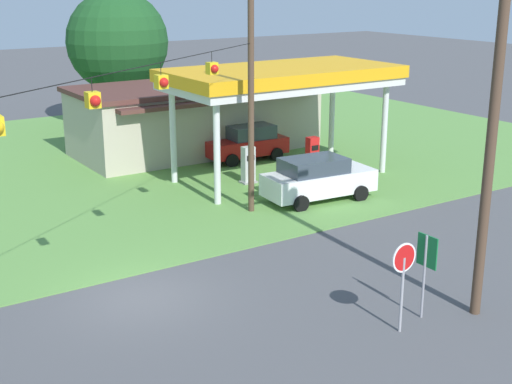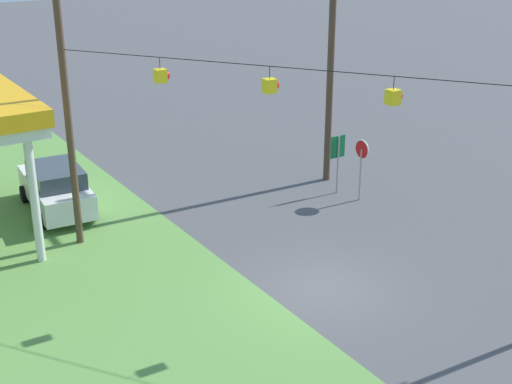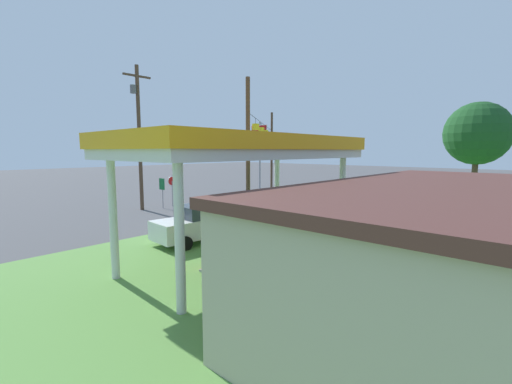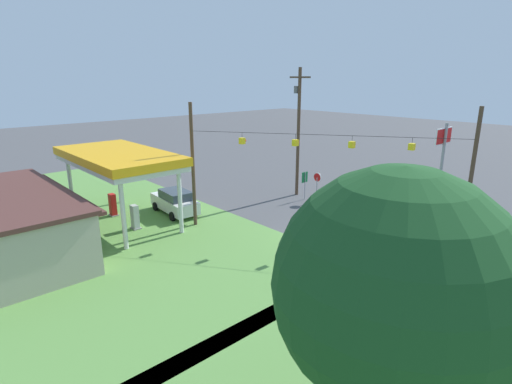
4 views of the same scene
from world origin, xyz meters
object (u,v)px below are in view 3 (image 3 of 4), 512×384
tree_west_verge (478,134)px  car_at_pumps_front (202,222)px  fuel_pump_near (272,233)px  utility_pole_main (139,131)px  car_at_pumps_rear (316,261)px  stop_sign_roadside (172,184)px  gas_station_store (436,246)px  route_sign (162,187)px  stop_sign_overhead (259,144)px  fuel_pump_far (211,251)px  gas_station_canopy (244,149)px

tree_west_verge → car_at_pumps_front: bearing=-19.7°
fuel_pump_near → car_at_pumps_front: 3.92m
utility_pole_main → tree_west_verge: 26.96m
car_at_pumps_rear → stop_sign_roadside: size_ratio=1.72×
tree_west_verge → gas_station_store: bearing=7.4°
car_at_pumps_front → route_sign: size_ratio=2.04×
stop_sign_overhead → route_sign: (11.26, -0.33, -3.50)m
fuel_pump_far → utility_pole_main: utility_pole_main is taller
car_at_pumps_front → utility_pole_main: 12.21m
gas_station_store → stop_sign_roadside: size_ratio=5.19×
gas_station_canopy → fuel_pump_near: (-1.83, -0.00, -3.82)m
fuel_pump_far → tree_west_verge: tree_west_verge is taller
car_at_pumps_front → car_at_pumps_rear: 7.67m
gas_station_canopy → stop_sign_roadside: (-6.13, -14.18, -2.83)m
stop_sign_overhead → route_sign: 11.79m
car_at_pumps_front → route_sign: bearing=-107.9°
gas_station_store → car_at_pumps_rear: (1.14, -3.29, -0.90)m
fuel_pump_near → route_sign: route_sign is taller
car_at_pumps_front → stop_sign_overhead: (-15.49, -9.80, 4.24)m
gas_station_store → route_sign: gas_station_store is taller
stop_sign_overhead → tree_west_verge: size_ratio=0.88×
fuel_pump_far → car_at_pumps_front: (-2.62, -3.78, 0.14)m
gas_station_canopy → stop_sign_overhead: (-16.28, -13.58, 0.56)m
car_at_pumps_front → tree_west_verge: (-22.19, 7.94, 4.97)m
gas_station_canopy → tree_west_verge: (-22.98, 4.16, 1.28)m
fuel_pump_far → tree_west_verge: (-24.81, 4.16, 5.11)m
fuel_pump_near → gas_station_store: bearing=80.5°
fuel_pump_near → stop_sign_overhead: (-14.45, -13.58, 4.39)m
fuel_pump_far → car_at_pumps_rear: 4.01m
fuel_pump_far → gas_station_canopy: bearing=180.0°
gas_station_store → stop_sign_roadside: gas_station_store is taller
fuel_pump_near → gas_station_canopy: bearing=0.0°
fuel_pump_near → stop_sign_overhead: bearing=-136.8°
fuel_pump_far → stop_sign_overhead: size_ratio=0.23×
fuel_pump_near → tree_west_verge: 22.15m
utility_pole_main → gas_station_store: bearing=82.4°
gas_station_canopy → stop_sign_overhead: 21.20m
car_at_pumps_front → route_sign: (-4.23, -10.13, 0.75)m
gas_station_canopy → gas_station_store: gas_station_canopy is taller
fuel_pump_near → car_at_pumps_front: size_ratio=0.35×
fuel_pump_far → tree_west_verge: bearing=170.5°
car_at_pumps_rear → stop_sign_roadside: (-6.62, -17.96, 0.88)m
fuel_pump_far → fuel_pump_near: bearing=180.0°
tree_west_verge → stop_sign_overhead: bearing=-69.3°
car_at_pumps_rear → tree_west_verge: bearing=1.8°
stop_sign_roadside → fuel_pump_far: bearing=-119.3°
gas_station_store → stop_sign_overhead: (-15.63, -20.65, 3.38)m
gas_station_canopy → fuel_pump_near: gas_station_canopy is taller
gas_station_store → fuel_pump_far: (2.47, -7.07, -1.01)m
route_sign → fuel_pump_near: bearing=77.1°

